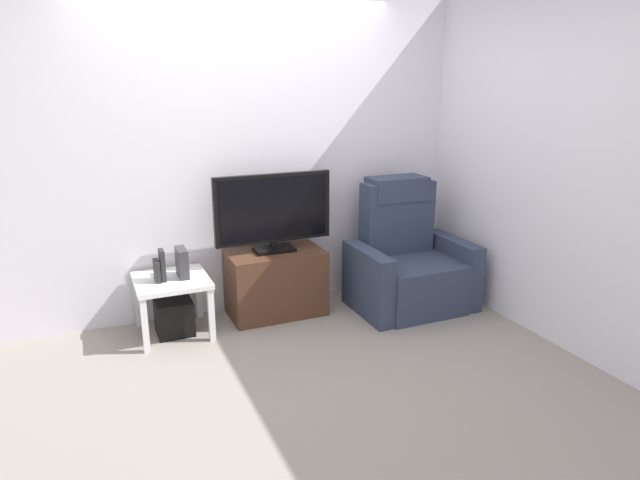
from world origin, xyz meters
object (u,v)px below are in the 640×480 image
(recliner_armchair, at_px, (408,263))
(book_middle, at_px, (162,265))
(tv_stand, at_px, (276,283))
(side_table, at_px, (172,287))
(book_leftmost, at_px, (157,271))
(subwoofer_box, at_px, (174,317))
(television, at_px, (273,211))
(game_console, at_px, (182,263))

(recliner_armchair, bearing_deg, book_middle, 179.38)
(tv_stand, bearing_deg, side_table, -176.55)
(recliner_armchair, height_order, book_leftmost, recliner_armchair)
(tv_stand, xyz_separation_m, subwoofer_box, (-0.84, -0.05, -0.14))
(recliner_armchair, xyz_separation_m, book_middle, (-2.00, 0.19, 0.19))
(tv_stand, relative_size, subwoofer_box, 2.85)
(book_leftmost, distance_m, book_middle, 0.06)
(recliner_armchair, bearing_deg, subwoofer_box, 178.64)
(recliner_armchair, distance_m, subwoofer_box, 1.97)
(tv_stand, xyz_separation_m, side_table, (-0.84, -0.05, 0.11))
(subwoofer_box, height_order, book_leftmost, book_leftmost)
(side_table, height_order, book_leftmost, book_leftmost)
(television, relative_size, book_leftmost, 5.97)
(television, relative_size, game_console, 4.35)
(tv_stand, distance_m, side_table, 0.85)
(side_table, bearing_deg, subwoofer_box, -63.43)
(tv_stand, height_order, television, television)
(subwoofer_box, xyz_separation_m, game_console, (0.09, 0.01, 0.42))
(tv_stand, height_order, book_middle, book_middle)
(side_table, height_order, game_console, game_console)
(tv_stand, bearing_deg, book_middle, -175.50)
(subwoofer_box, xyz_separation_m, book_middle, (-0.06, -0.02, 0.43))
(television, height_order, recliner_armchair, television)
(book_leftmost, bearing_deg, recliner_armchair, -5.18)
(recliner_armchair, relative_size, subwoofer_box, 3.99)
(subwoofer_box, xyz_separation_m, book_leftmost, (-0.10, -0.02, 0.39))
(tv_stand, distance_m, book_leftmost, 0.98)
(subwoofer_box, relative_size, game_console, 1.23)
(television, xyz_separation_m, subwoofer_box, (-0.84, -0.07, -0.74))
(television, bearing_deg, tv_stand, -90.00)
(book_middle, bearing_deg, side_table, 18.96)
(game_console, bearing_deg, book_middle, -168.56)
(book_middle, bearing_deg, game_console, 11.44)
(recliner_armchair, distance_m, game_console, 1.88)
(subwoofer_box, bearing_deg, recliner_armchair, -6.03)
(tv_stand, xyz_separation_m, television, (0.00, 0.02, 0.60))
(tv_stand, xyz_separation_m, book_middle, (-0.90, -0.07, 0.30))
(game_console, bearing_deg, television, 4.54)
(television, xyz_separation_m, book_leftmost, (-0.94, -0.09, -0.35))
(subwoofer_box, relative_size, book_leftmost, 1.68)
(subwoofer_box, distance_m, game_console, 0.43)
(side_table, xyz_separation_m, book_leftmost, (-0.10, -0.02, 0.15))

